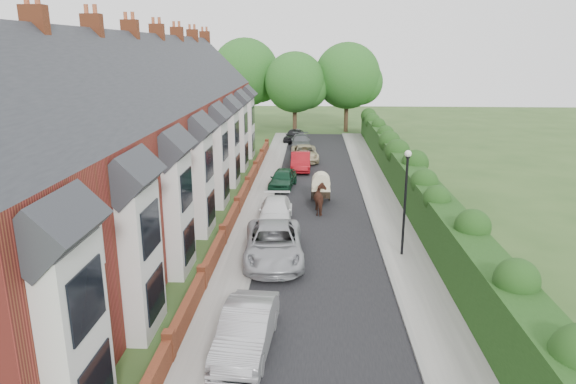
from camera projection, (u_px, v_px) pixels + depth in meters
The scene contains 23 objects.
ground at pixel (333, 293), 20.81m from camera, with size 140.00×140.00×0.00m, color #2D4C1E.
road at pixel (319, 210), 31.41m from camera, with size 6.00×58.00×0.02m, color black.
pavement_hedge_side at pixel (386, 211), 31.21m from camera, with size 2.20×58.00×0.12m, color gray.
pavement_house_side at pixel (256, 209), 31.58m from camera, with size 1.70×58.00×0.12m, color gray.
kerb_hedge_side at pixel (369, 210), 31.25m from camera, with size 0.18×58.00×0.13m, color gray.
kerb_house_side at pixel (269, 209), 31.54m from camera, with size 0.18×58.00×0.13m, color gray.
hedge at pixel (417, 187), 30.71m from camera, with size 2.10×58.00×2.85m.
terrace_row at pixel (141, 140), 29.71m from camera, with size 9.05×40.50×11.50m.
garden_wall_row at pixel (237, 207), 30.55m from camera, with size 0.35×40.35×1.10m.
lamppost at pixel (406, 190), 23.61m from camera, with size 0.32×0.32×5.16m.
tree_far_left at pixel (298, 84), 57.93m from camera, with size 7.14×6.80×9.29m.
tree_far_right at pixel (351, 77), 59.41m from camera, with size 7.98×7.60×10.31m.
tree_far_back at pixel (249, 74), 60.84m from camera, with size 8.40×8.00×10.82m.
car_silver_a at pixel (246, 330), 16.71m from camera, with size 1.57×4.51×1.49m, color #9A999E.
car_silver_b at pixel (274, 244), 23.90m from camera, with size 2.67×5.79×1.61m, color #A1A3A9.
car_white at pixel (275, 212), 29.06m from camera, with size 1.85×4.56×1.32m, color white.
car_green at pixel (283, 179), 36.35m from camera, with size 1.60×3.98×1.36m, color #103722.
car_red at pixel (301, 161), 41.67m from camera, with size 1.53×4.40×1.45m, color maroon.
car_beige at pixel (305, 153), 45.08m from camera, with size 2.25×4.87×1.35m, color tan.
car_grey at pixel (301, 142), 50.71m from camera, with size 1.87×4.61×1.34m, color #55585C.
car_black at pixel (294, 135), 54.42m from camera, with size 1.59×3.95×1.34m, color black.
horse at pixel (321, 199), 30.74m from camera, with size 0.92×2.01×1.70m, color #47251A.
horse_cart at pixel (321, 186), 32.75m from camera, with size 1.23×2.72×1.96m.
Camera 1 is at (-0.92, -18.99, 9.60)m, focal length 32.00 mm.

